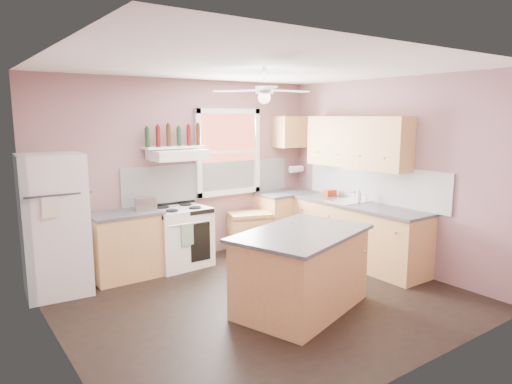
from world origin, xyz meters
TOP-DOWN VIEW (x-y plane):
  - floor at (0.00, 0.00)m, footprint 4.50×4.50m
  - ceiling at (0.00, 0.00)m, footprint 4.50×4.50m
  - wall_back at (0.00, 2.02)m, footprint 4.50×0.05m
  - wall_right at (2.27, 0.00)m, footprint 0.05×4.00m
  - wall_left at (-2.27, 0.00)m, footprint 0.05×4.00m
  - backsplash_back at (0.45, 1.99)m, footprint 2.90×0.03m
  - backsplash_right at (2.23, 0.30)m, footprint 0.03×2.60m
  - window_view at (0.75, 1.98)m, footprint 1.00×0.02m
  - window_frame at (0.75, 1.96)m, footprint 1.16×0.07m
  - refrigerator at (-1.95, 1.65)m, footprint 0.78×0.77m
  - base_cabinet_left at (-1.06, 1.70)m, footprint 0.90×0.60m
  - counter_left at (-1.06, 1.70)m, footprint 0.92×0.62m
  - toaster at (-0.78, 1.65)m, footprint 0.31×0.22m
  - stove at (-0.26, 1.70)m, footprint 0.84×0.69m
  - range_hood at (-0.23, 1.75)m, footprint 0.78×0.50m
  - bottle_shelf at (-0.23, 1.87)m, footprint 0.90×0.26m
  - cart at (0.95, 1.65)m, footprint 0.75×0.62m
  - base_cabinet_corner at (1.75, 1.70)m, footprint 1.00×0.60m
  - base_cabinet_right at (1.95, 0.30)m, footprint 0.60×2.20m
  - counter_corner at (1.75, 1.70)m, footprint 1.02×0.62m
  - counter_right at (1.94, 0.30)m, footprint 0.62×2.22m
  - sink at (1.94, 0.50)m, footprint 0.55×0.45m
  - faucet at (2.10, 0.50)m, footprint 0.03×0.03m
  - upper_cabinet_right at (2.08, 0.50)m, footprint 0.33×1.80m
  - upper_cabinet_corner at (1.95, 1.83)m, footprint 0.60×0.33m
  - paper_towel at (2.07, 1.86)m, footprint 0.26×0.12m
  - island at (0.19, -0.46)m, footprint 1.70×1.35m
  - island_top at (0.19, -0.46)m, footprint 1.81×1.46m
  - ceiling_fan_hub at (0.00, 0.00)m, footprint 0.20×0.20m
  - soap_bottle at (2.00, 0.35)m, footprint 0.11×0.11m
  - red_caddy at (2.04, 0.98)m, footprint 0.20×0.14m
  - wine_bottles at (-0.22, 1.87)m, footprint 0.86×0.06m

SIDE VIEW (x-z plane):
  - floor at x=0.00m, z-range 0.00..0.00m
  - cart at x=0.95m, z-range 0.00..0.65m
  - base_cabinet_left at x=-1.06m, z-range 0.00..0.86m
  - stove at x=-0.26m, z-range 0.00..0.86m
  - base_cabinet_corner at x=1.75m, z-range 0.00..0.86m
  - base_cabinet_right at x=1.95m, z-range 0.00..0.86m
  - island at x=0.19m, z-range 0.00..0.86m
  - refrigerator at x=-1.95m, z-range 0.00..1.72m
  - counter_left at x=-1.06m, z-range 0.86..0.90m
  - counter_corner at x=1.75m, z-range 0.86..0.90m
  - counter_right at x=1.94m, z-range 0.86..0.90m
  - island_top at x=0.19m, z-range 0.86..0.90m
  - sink at x=1.94m, z-range 0.88..0.91m
  - red_caddy at x=2.04m, z-range 0.90..1.00m
  - faucet at x=2.10m, z-range 0.90..1.04m
  - toaster at x=-0.78m, z-range 0.90..1.08m
  - soap_bottle at x=2.00m, z-range 0.90..1.13m
  - backsplash_back at x=0.45m, z-range 0.90..1.45m
  - backsplash_right at x=2.23m, z-range 0.90..1.45m
  - paper_towel at x=2.07m, z-range 1.19..1.31m
  - wall_back at x=0.00m, z-range 0.00..2.70m
  - wall_right at x=2.27m, z-range 0.00..2.70m
  - wall_left at x=-2.27m, z-range 0.00..2.70m
  - window_view at x=0.75m, z-range 1.00..2.20m
  - window_frame at x=0.75m, z-range 0.92..2.28m
  - range_hood at x=-0.23m, z-range 1.55..1.69m
  - bottle_shelf at x=-0.23m, z-range 1.71..1.73m
  - upper_cabinet_right at x=2.08m, z-range 1.40..2.16m
  - wine_bottles at x=-0.22m, z-range 1.73..2.04m
  - upper_cabinet_corner at x=1.95m, z-range 1.64..2.16m
  - ceiling_fan_hub at x=0.00m, z-range 2.41..2.49m
  - ceiling at x=0.00m, z-range 2.70..2.70m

